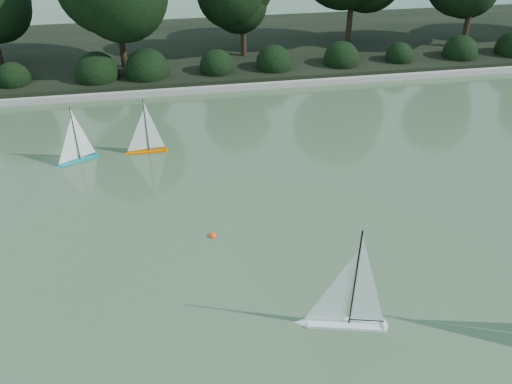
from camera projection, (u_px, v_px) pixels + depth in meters
ground at (297, 297)px, 7.82m from camera, size 80.00×80.00×0.00m
pond_coping at (224, 87)px, 15.23m from camera, size 40.00×0.35×0.18m
far_bank at (210, 48)px, 18.52m from camera, size 40.00×8.00×0.30m
shrub_hedge at (220, 66)px, 15.78m from camera, size 29.10×1.10×1.10m
sailboat_white_a at (339, 310)px, 7.18m from camera, size 1.37×0.54×1.88m
sailboat_orange at (143, 144)px, 11.76m from camera, size 1.05×0.17×1.44m
sailboat_teal at (74, 154)px, 11.35m from camera, size 0.99×0.59×1.42m
race_buoy at (213, 236)px, 9.13m from camera, size 0.15×0.15×0.15m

